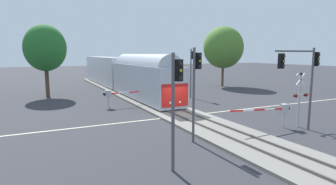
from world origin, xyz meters
name	(u,v)px	position (x,y,z in m)	size (l,w,h in m)	color
ground_plane	(182,116)	(0.00, 0.00, 0.00)	(220.00, 220.00, 0.00)	#333338
road_centre_stripe	(182,116)	(0.00, 0.00, 0.00)	(44.00, 0.20, 0.01)	beige
railway_track	(182,115)	(0.00, 0.00, 0.10)	(4.40, 80.00, 0.32)	gray
commuter_train	(121,72)	(0.00, 18.86, 2.79)	(3.04, 37.77, 5.16)	#B2B7C1
crossing_gate_near	(278,110)	(4.38, -6.72, 1.42)	(5.56, 0.40, 1.80)	#B7B7BC
crossing_signal_mast	(300,94)	(6.08, -7.12, 2.55)	(1.36, 0.44, 4.19)	#B2B2B7
crossing_gate_far	(115,94)	(-4.24, 6.72, 1.39)	(6.18, 0.40, 1.80)	#B7B7BC
traffic_signal_near_left	(176,93)	(-5.90, -10.06, 3.73)	(0.53, 0.38, 5.57)	#4C4C51
traffic_signal_median	(196,80)	(-2.78, -6.74, 3.93)	(0.53, 0.38, 5.89)	#4C4C51
traffic_signal_far_side	(192,65)	(6.15, 8.70, 4.09)	(0.53, 0.38, 6.13)	#4C4C51
traffic_signal_near_right	(303,69)	(5.10, -8.01, 4.47)	(4.15, 0.38, 5.94)	#4C4C51
maple_right_background	(223,47)	(17.27, 17.08, 6.55)	(6.69, 6.69, 10.06)	brown
oak_behind_train	(45,48)	(-10.19, 17.54, 6.21)	(5.19, 5.19, 9.18)	#4C3828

